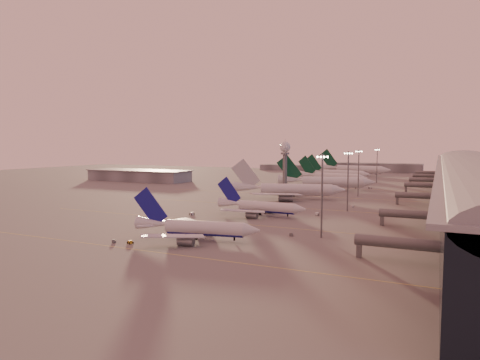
% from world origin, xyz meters
% --- Properties ---
extents(ground, '(700.00, 700.00, 0.00)m').
position_xyz_m(ground, '(0.00, 0.00, 0.00)').
color(ground, '#5D5A5B').
rests_on(ground, ground).
extents(taxiway_markings, '(180.00, 185.25, 0.02)m').
position_xyz_m(taxiway_markings, '(30.00, 56.00, 0.01)').
color(taxiway_markings, '#D9C64C').
rests_on(taxiway_markings, ground).
extents(hangar, '(82.00, 27.00, 8.50)m').
position_xyz_m(hangar, '(-120.00, 140.00, 4.32)').
color(hangar, '#5B5D62').
rests_on(hangar, ground).
extents(radar_tower, '(6.40, 6.40, 31.10)m').
position_xyz_m(radar_tower, '(5.00, 120.00, 20.95)').
color(radar_tower, '#5C5F64').
rests_on(radar_tower, ground).
extents(mast_a, '(3.60, 0.56, 25.00)m').
position_xyz_m(mast_a, '(58.00, 0.00, 13.74)').
color(mast_a, '#5C5F64').
rests_on(mast_a, ground).
extents(mast_b, '(3.60, 0.56, 25.00)m').
position_xyz_m(mast_b, '(55.00, 55.00, 13.74)').
color(mast_b, '#5C5F64').
rests_on(mast_b, ground).
extents(mast_c, '(3.60, 0.56, 25.00)m').
position_xyz_m(mast_c, '(50.00, 110.00, 13.74)').
color(mast_c, '#5C5F64').
rests_on(mast_c, ground).
extents(mast_d, '(3.60, 0.56, 25.00)m').
position_xyz_m(mast_d, '(48.00, 200.00, 13.74)').
color(mast_d, '#5C5F64').
rests_on(mast_d, ground).
extents(distant_horizon, '(165.00, 37.50, 9.00)m').
position_xyz_m(distant_horizon, '(2.62, 325.14, 3.89)').
color(distant_horizon, '#5B5D62').
rests_on(distant_horizon, ground).
extents(narrowbody_near, '(38.41, 30.40, 15.11)m').
position_xyz_m(narrowbody_near, '(25.86, -18.59, 3.06)').
color(narrowbody_near, silver).
rests_on(narrowbody_near, ground).
extents(narrowbody_mid, '(37.95, 30.27, 14.82)m').
position_xyz_m(narrowbody_mid, '(26.51, 29.17, 3.00)').
color(narrowbody_mid, silver).
rests_on(narrowbody_mid, ground).
extents(widebody_white, '(57.08, 45.15, 20.54)m').
position_xyz_m(widebody_white, '(19.55, 83.83, 3.56)').
color(widebody_white, silver).
rests_on(widebody_white, ground).
extents(greentail_a, '(58.78, 46.97, 21.64)m').
position_xyz_m(greentail_a, '(26.82, 133.89, 3.82)').
color(greentail_a, silver).
rests_on(greentail_a, ground).
extents(greentail_b, '(53.49, 42.71, 19.74)m').
position_xyz_m(greentail_b, '(19.43, 181.63, 3.49)').
color(greentail_b, silver).
rests_on(greentail_b, ground).
extents(greentail_c, '(54.79, 43.85, 20.08)m').
position_xyz_m(greentail_c, '(15.20, 218.24, 3.55)').
color(greentail_c, silver).
rests_on(greentail_c, ground).
extents(greentail_d, '(65.46, 52.47, 23.90)m').
position_xyz_m(greentail_d, '(19.78, 268.80, 4.22)').
color(greentail_d, silver).
rests_on(greentail_d, ground).
extents(gsv_truck_a, '(4.99, 3.74, 1.92)m').
position_xyz_m(gsv_truck_a, '(6.87, -31.28, 0.98)').
color(gsv_truck_a, '#525456').
rests_on(gsv_truck_a, ground).
extents(gsv_tug_near, '(3.19, 3.74, 0.92)m').
position_xyz_m(gsv_tug_near, '(11.68, -30.62, 0.47)').
color(gsv_tug_near, gold).
rests_on(gsv_tug_near, ground).
extents(gsv_catering_a, '(4.51, 2.21, 3.67)m').
position_xyz_m(gsv_catering_a, '(49.34, -1.65, 1.83)').
color(gsv_catering_a, '#525456').
rests_on(gsv_catering_a, ground).
extents(gsv_tug_mid, '(4.13, 3.33, 1.03)m').
position_xyz_m(gsv_tug_mid, '(1.38, 18.98, 0.53)').
color(gsv_tug_mid, silver).
rests_on(gsv_tug_mid, ground).
extents(gsv_truck_b, '(6.31, 2.80, 2.47)m').
position_xyz_m(gsv_truck_b, '(46.82, 38.99, 1.26)').
color(gsv_truck_b, silver).
rests_on(gsv_truck_b, ground).
extents(gsv_truck_c, '(5.09, 3.68, 1.95)m').
position_xyz_m(gsv_truck_c, '(0.69, 63.19, 0.99)').
color(gsv_truck_c, gold).
rests_on(gsv_truck_c, ground).
extents(gsv_catering_b, '(5.02, 3.25, 3.80)m').
position_xyz_m(gsv_catering_b, '(54.99, 67.16, 1.90)').
color(gsv_catering_b, silver).
rests_on(gsv_catering_b, ground).
extents(gsv_tug_far, '(4.16, 4.29, 1.07)m').
position_xyz_m(gsv_tug_far, '(15.59, 108.50, 0.55)').
color(gsv_tug_far, silver).
rests_on(gsv_tug_far, ground).
extents(gsv_truck_d, '(2.65, 6.17, 2.43)m').
position_xyz_m(gsv_truck_d, '(-10.13, 122.47, 1.24)').
color(gsv_truck_d, '#525456').
rests_on(gsv_truck_d, ground).
extents(gsv_tug_hangar, '(4.19, 3.40, 1.04)m').
position_xyz_m(gsv_tug_hangar, '(49.87, 154.54, 0.53)').
color(gsv_tug_hangar, silver).
rests_on(gsv_tug_hangar, ground).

